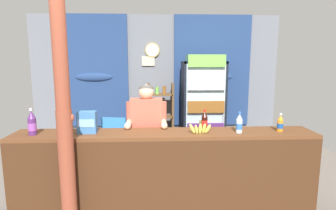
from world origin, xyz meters
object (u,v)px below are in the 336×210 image
object	(u,v)px
bottle_shelf_rack	(161,119)
banana_bunch	(200,129)
soda_bottle_grape_soda	(32,124)
soda_bottle_cola	(205,121)
drink_fridge	(203,104)
soda_bottle_iced_tea	(67,123)
shopkeeper	(147,127)
soda_bottle_water	(239,124)
timber_post	(64,116)
stall_counter	(165,168)
snack_box_biscuit	(87,122)
soda_bottle_orange_soda	(280,124)
plastic_lawn_chair	(112,141)

from	to	relation	value
bottle_shelf_rack	banana_bunch	world-z (taller)	bottle_shelf_rack
soda_bottle_grape_soda	soda_bottle_cola	bearing A→B (deg)	5.38
drink_fridge	soda_bottle_iced_tea	distance (m)	2.46
shopkeeper	soda_bottle_water	distance (m)	1.17
timber_post	soda_bottle_water	world-z (taller)	timber_post
soda_bottle_cola	soda_bottle_iced_tea	world-z (taller)	soda_bottle_cola
stall_counter	drink_fridge	world-z (taller)	drink_fridge
soda_bottle_grape_soda	soda_bottle_water	bearing A→B (deg)	-0.38
soda_bottle_water	soda_bottle_cola	distance (m)	0.41
snack_box_biscuit	soda_bottle_iced_tea	bearing A→B (deg)	152.68
drink_fridge	banana_bunch	distance (m)	1.84
bottle_shelf_rack	soda_bottle_grape_soda	distance (m)	2.50
stall_counter	drink_fridge	distance (m)	2.02
timber_post	soda_bottle_orange_soda	size ratio (longest dim) A/B	12.23
soda_bottle_water	bottle_shelf_rack	bearing A→B (deg)	112.87
shopkeeper	soda_bottle_water	bearing A→B (deg)	-24.00
drink_fridge	plastic_lawn_chair	xyz separation A→B (m)	(-1.56, -0.43, -0.54)
shopkeeper	soda_bottle_cola	size ratio (longest dim) A/B	6.31
soda_bottle_cola	soda_bottle_iced_tea	distance (m)	1.62
shopkeeper	soda_bottle_water	xyz separation A→B (m)	(1.06, -0.47, 0.14)
timber_post	banana_bunch	bearing A→B (deg)	10.31
stall_counter	shopkeeper	distance (m)	0.66
drink_fridge	banana_bunch	world-z (taller)	drink_fridge
soda_bottle_water	banana_bunch	size ratio (longest dim) A/B	0.91
bottle_shelf_rack	soda_bottle_iced_tea	xyz separation A→B (m)	(-1.13, -1.81, 0.35)
timber_post	plastic_lawn_chair	size ratio (longest dim) A/B	3.03
plastic_lawn_chair	soda_bottle_cola	size ratio (longest dim) A/B	3.64
drink_fridge	soda_bottle_orange_soda	xyz separation A→B (m)	(0.59, -1.74, 0.04)
soda_bottle_grape_soda	soda_bottle_iced_tea	distance (m)	0.37
soda_bottle_orange_soda	soda_bottle_cola	size ratio (longest dim) A/B	0.90
soda_bottle_grape_soda	snack_box_biscuit	bearing A→B (deg)	4.75
plastic_lawn_chair	soda_bottle_grape_soda	size ratio (longest dim) A/B	2.87
shopkeeper	soda_bottle_grape_soda	world-z (taller)	shopkeeper
soda_bottle_iced_tea	soda_bottle_orange_soda	bearing A→B (deg)	-3.70
timber_post	soda_bottle_iced_tea	size ratio (longest dim) A/B	11.89
stall_counter	plastic_lawn_chair	distance (m)	1.62
plastic_lawn_chair	shopkeeper	distance (m)	1.15
bottle_shelf_rack	soda_bottle_grape_soda	xyz separation A→B (m)	(-1.45, -2.00, 0.39)
stall_counter	plastic_lawn_chair	size ratio (longest dim) A/B	4.01
bottle_shelf_rack	banana_bunch	xyz separation A→B (m)	(0.40, -2.03, 0.32)
stall_counter	banana_bunch	xyz separation A→B (m)	(0.39, 0.02, 0.45)
plastic_lawn_chair	soda_bottle_cola	xyz separation A→B (m)	(1.30, -1.15, 0.58)
drink_fridge	soda_bottle_cola	world-z (taller)	drink_fridge
shopkeeper	soda_bottle_grape_soda	xyz separation A→B (m)	(-1.24, -0.46, 0.16)
drink_fridge	bottle_shelf_rack	bearing A→B (deg)	162.81
snack_box_biscuit	soda_bottle_orange_soda	bearing A→B (deg)	-0.60
stall_counter	bottle_shelf_rack	world-z (taller)	bottle_shelf_rack
stall_counter	soda_bottle_orange_soda	size ratio (longest dim) A/B	16.17
snack_box_biscuit	banana_bunch	distance (m)	1.28
stall_counter	soda_bottle_iced_tea	bearing A→B (deg)	167.94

